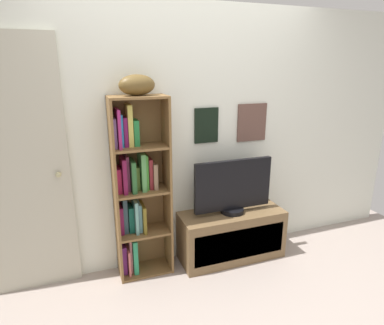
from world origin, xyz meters
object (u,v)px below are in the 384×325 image
Objects in this scene: tv_stand at (231,235)px; television at (233,187)px; door at (17,172)px; football at (137,85)px; bookshelf at (136,190)px.

television reaches higher than tv_stand.
television is at bearing -5.44° from door.
tv_stand is 1.32× the size of television.
football is 1.27m from television.
door is at bearing 174.56° from television.
tv_stand is 1.97m from door.
football is 1.15m from door.
television is at bearing 90.00° from tv_stand.
door reaches higher than television.
bookshelf is 0.89m from football.
football is (0.04, -0.03, 0.88)m from bookshelf.
football reaches higher than tv_stand.
football reaches higher than television.
football is at bearing 175.70° from tv_stand.
bookshelf is 2.09× the size of television.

